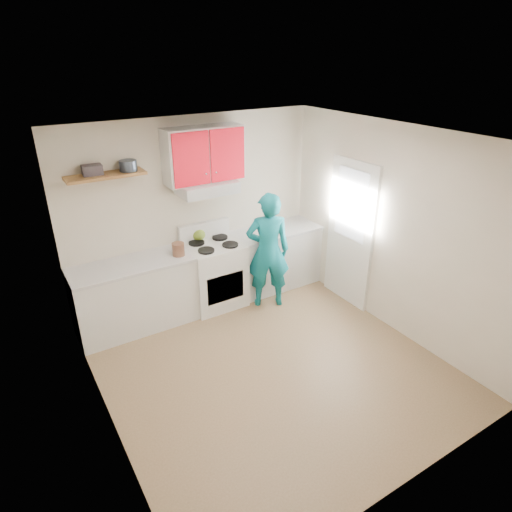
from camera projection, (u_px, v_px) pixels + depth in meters
floor at (270, 365)px, 5.16m from camera, size 3.80×3.80×0.00m
ceiling at (274, 139)px, 4.05m from camera, size 3.60×3.80×0.04m
back_wall at (195, 213)px, 6.07m from camera, size 3.60×0.04×2.60m
front_wall at (419, 367)px, 3.15m from camera, size 3.60×0.04×2.60m
left_wall at (95, 315)px, 3.75m from camera, size 0.04×3.80×2.60m
right_wall at (393, 231)px, 5.46m from camera, size 0.04×3.80×2.60m
door at (350, 234)px, 6.11m from camera, size 0.05×0.85×2.05m
door_glass at (351, 205)px, 5.91m from camera, size 0.01×0.55×0.95m
counter_left at (135, 296)px, 5.71m from camera, size 1.52×0.60×0.90m
counter_right at (275, 258)px, 6.74m from camera, size 1.32×0.60×0.90m
stove at (215, 275)px, 6.22m from camera, size 0.76×0.65×0.92m
range_hood at (207, 188)px, 5.78m from camera, size 0.76×0.44×0.15m
upper_cabinets at (204, 154)px, 5.64m from camera, size 1.02×0.33×0.70m
shelf at (106, 175)px, 5.10m from camera, size 0.90×0.30×0.04m
books at (92, 170)px, 5.03m from camera, size 0.23×0.17×0.11m
tin at (128, 166)px, 5.19m from camera, size 0.21×0.21×0.13m
kettle at (199, 235)px, 6.14m from camera, size 0.22×0.22×0.16m
crock at (178, 250)px, 5.69m from camera, size 0.21×0.21×0.19m
cutting_board at (264, 234)px, 6.41m from camera, size 0.38×0.32×0.02m
silicone_mat at (296, 227)px, 6.67m from camera, size 0.28×0.23×0.01m
person at (268, 251)px, 6.06m from camera, size 0.72×0.62×1.66m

